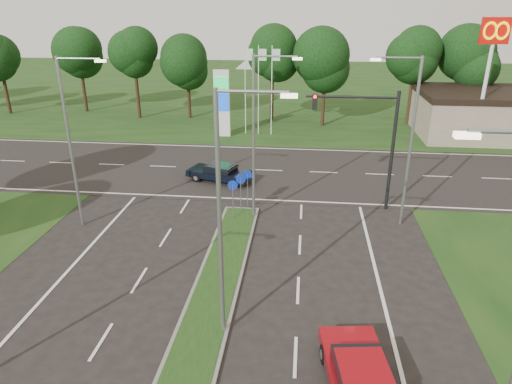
# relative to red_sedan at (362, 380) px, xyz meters

# --- Properties ---
(verge_far) EXTENTS (160.00, 50.00, 0.02)m
(verge_far) POSITION_rel_red_sedan_xyz_m (-5.54, 51.53, -0.69)
(verge_far) COLOR #143411
(verge_far) RESTS_ON ground
(cross_road) EXTENTS (160.00, 12.00, 0.02)m
(cross_road) POSITION_rel_red_sedan_xyz_m (-5.54, 20.53, -0.69)
(cross_road) COLOR black
(cross_road) RESTS_ON ground
(median_kerb) EXTENTS (2.00, 26.00, 0.12)m
(median_kerb) POSITION_rel_red_sedan_xyz_m (-5.54, 0.53, -0.63)
(median_kerb) COLOR slate
(median_kerb) RESTS_ON ground
(commercial_building) EXTENTS (16.00, 9.00, 4.00)m
(commercial_building) POSITION_rel_red_sedan_xyz_m (16.46, 32.53, 1.31)
(commercial_building) COLOR gray
(commercial_building) RESTS_ON ground
(streetlight_median_near) EXTENTS (2.53, 0.22, 9.00)m
(streetlight_median_near) POSITION_rel_red_sedan_xyz_m (-4.53, 2.53, 4.39)
(streetlight_median_near) COLOR gray
(streetlight_median_near) RESTS_ON ground
(streetlight_median_far) EXTENTS (2.53, 0.22, 9.00)m
(streetlight_median_far) POSITION_rel_red_sedan_xyz_m (-4.53, 12.53, 4.39)
(streetlight_median_far) COLOR gray
(streetlight_median_far) RESTS_ON ground
(streetlight_left_far) EXTENTS (2.53, 0.22, 9.00)m
(streetlight_left_far) POSITION_rel_red_sedan_xyz_m (-13.83, 10.53, 4.39)
(streetlight_left_far) COLOR gray
(streetlight_left_far) RESTS_ON ground
(streetlight_right_far) EXTENTS (2.53, 0.22, 9.00)m
(streetlight_right_far) POSITION_rel_red_sedan_xyz_m (3.26, 12.53, 4.39)
(streetlight_right_far) COLOR gray
(streetlight_right_far) RESTS_ON ground
(traffic_signal) EXTENTS (5.10, 0.42, 7.00)m
(traffic_signal) POSITION_rel_red_sedan_xyz_m (1.65, 14.53, 3.97)
(traffic_signal) COLOR black
(traffic_signal) RESTS_ON ground
(median_signs) EXTENTS (1.16, 1.76, 2.38)m
(median_signs) POSITION_rel_red_sedan_xyz_m (-5.54, 12.93, 1.03)
(median_signs) COLOR gray
(median_signs) RESTS_ON ground
(gas_pylon) EXTENTS (5.80, 1.26, 8.00)m
(gas_pylon) POSITION_rel_red_sedan_xyz_m (-9.32, 29.58, 2.51)
(gas_pylon) COLOR silver
(gas_pylon) RESTS_ON ground
(mcdonalds_sign) EXTENTS (2.20, 0.47, 10.40)m
(mcdonalds_sign) POSITION_rel_red_sedan_xyz_m (12.46, 28.50, 7.30)
(mcdonalds_sign) COLOR silver
(mcdonalds_sign) RESTS_ON ground
(treeline_far) EXTENTS (6.00, 6.00, 9.90)m
(treeline_far) POSITION_rel_red_sedan_xyz_m (-5.43, 36.46, 6.14)
(treeline_far) COLOR black
(treeline_far) RESTS_ON ground
(red_sedan) EXTENTS (2.51, 4.86, 1.28)m
(red_sedan) POSITION_rel_red_sedan_xyz_m (0.00, 0.00, 0.00)
(red_sedan) COLOR maroon
(red_sedan) RESTS_ON ground
(navy_sedan) EXTENTS (4.66, 3.02, 1.19)m
(navy_sedan) POSITION_rel_red_sedan_xyz_m (-7.69, 17.98, -0.05)
(navy_sedan) COLOR black
(navy_sedan) RESTS_ON ground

